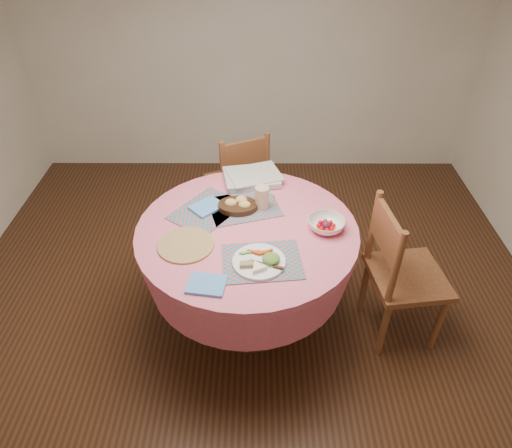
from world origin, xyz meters
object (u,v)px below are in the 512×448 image
at_px(dining_table, 247,254).
at_px(chair_right, 400,272).
at_px(dinner_plate, 260,261).
at_px(chair_back, 239,181).
at_px(wicker_trivet, 186,245).
at_px(bread_bowl, 238,205).
at_px(latte_mug, 262,197).
at_px(fruit_bowl, 326,225).

distance_m(dining_table, chair_right, 0.89).
bearing_deg(dinner_plate, chair_back, 97.08).
bearing_deg(dining_table, chair_right, -4.75).
bearing_deg(dinner_plate, wicker_trivet, 160.04).
xyz_separation_m(chair_right, chair_back, (-0.96, 1.01, -0.03)).
bearing_deg(bread_bowl, latte_mug, 6.77).
height_order(chair_right, dinner_plate, chair_right).
distance_m(chair_back, dinner_plate, 1.27).
bearing_deg(chair_right, latte_mug, 64.00).
bearing_deg(dining_table, wicker_trivet, -154.97).
xyz_separation_m(dinner_plate, latte_mug, (0.01, 0.49, 0.05)).
distance_m(chair_right, bread_bowl, 1.01).
distance_m(dining_table, bread_bowl, 0.29).
height_order(dining_table, bread_bowl, bread_bowl).
relative_size(bread_bowl, fruit_bowl, 0.89).
distance_m(chair_back, fruit_bowl, 1.12).
distance_m(chair_right, fruit_bowl, 0.54).
xyz_separation_m(wicker_trivet, bread_bowl, (0.27, 0.33, 0.03)).
xyz_separation_m(dining_table, chair_back, (-0.08, 0.93, -0.09)).
height_order(dining_table, chair_back, chair_back).
distance_m(dining_table, dinner_plate, 0.37).
bearing_deg(latte_mug, chair_back, 102.66).
relative_size(dining_table, wicker_trivet, 4.13).
relative_size(dining_table, fruit_bowl, 4.79).
distance_m(chair_right, latte_mug, 0.90).
bearing_deg(bread_bowl, chair_right, -15.05).
bearing_deg(chair_right, bread_bowl, 67.61).
height_order(dinner_plate, bread_bowl, bread_bowl).
height_order(chair_back, dinner_plate, chair_back).
bearing_deg(bread_bowl, fruit_bowl, -20.50).
bearing_deg(chair_back, dining_table, 71.18).
relative_size(dinner_plate, latte_mug, 2.01).
bearing_deg(chair_right, dinner_plate, 97.83).
bearing_deg(dining_table, latte_mug, 66.18).
xyz_separation_m(dining_table, wicker_trivet, (-0.32, -0.15, 0.20)).
bearing_deg(chair_back, latte_mug, 78.98).
xyz_separation_m(chair_back, wicker_trivet, (-0.24, -1.08, 0.29)).
height_order(dining_table, latte_mug, latte_mug).
distance_m(chair_right, dinner_plate, 0.88).
bearing_deg(fruit_bowl, chair_right, -8.70).
bearing_deg(bread_bowl, dining_table, -72.88).
relative_size(latte_mug, fruit_bowl, 0.52).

